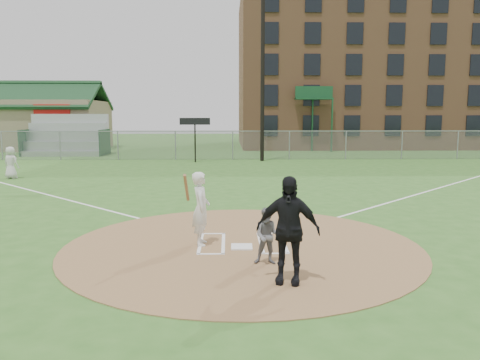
{
  "coord_description": "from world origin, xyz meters",
  "views": [
    {
      "loc": [
        -0.33,
        -10.8,
        3.06
      ],
      "look_at": [
        0.0,
        2.0,
        1.3
      ],
      "focal_mm": 35.0,
      "sensor_mm": 36.0,
      "label": 1
    }
  ],
  "objects_px": {
    "home_plate": "(242,247)",
    "umpire": "(288,230)",
    "catcher": "(268,236)",
    "ondeck_player": "(11,163)",
    "batter_at_plate": "(201,208)"
  },
  "relations": [
    {
      "from": "umpire",
      "to": "ondeck_player",
      "type": "xyz_separation_m",
      "value": [
        -11.72,
        14.8,
        -0.23
      ]
    },
    {
      "from": "catcher",
      "to": "umpire",
      "type": "bearing_deg",
      "value": -70.32
    },
    {
      "from": "catcher",
      "to": "batter_at_plate",
      "type": "height_order",
      "value": "batter_at_plate"
    },
    {
      "from": "catcher",
      "to": "umpire",
      "type": "height_order",
      "value": "umpire"
    },
    {
      "from": "umpire",
      "to": "catcher",
      "type": "bearing_deg",
      "value": 118.12
    },
    {
      "from": "home_plate",
      "to": "batter_at_plate",
      "type": "height_order",
      "value": "batter_at_plate"
    },
    {
      "from": "catcher",
      "to": "batter_at_plate",
      "type": "bearing_deg",
      "value": 140.21
    },
    {
      "from": "home_plate",
      "to": "catcher",
      "type": "bearing_deg",
      "value": -67.42
    },
    {
      "from": "umpire",
      "to": "batter_at_plate",
      "type": "height_order",
      "value": "umpire"
    },
    {
      "from": "catcher",
      "to": "ondeck_player",
      "type": "relative_size",
      "value": 0.75
    },
    {
      "from": "home_plate",
      "to": "umpire",
      "type": "bearing_deg",
      "value": -71.51
    },
    {
      "from": "ondeck_player",
      "to": "batter_at_plate",
      "type": "distance_m",
      "value": 15.78
    },
    {
      "from": "home_plate",
      "to": "umpire",
      "type": "distance_m",
      "value": 2.62
    },
    {
      "from": "umpire",
      "to": "ondeck_player",
      "type": "height_order",
      "value": "umpire"
    },
    {
      "from": "catcher",
      "to": "ondeck_player",
      "type": "distance_m",
      "value": 17.87
    }
  ]
}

